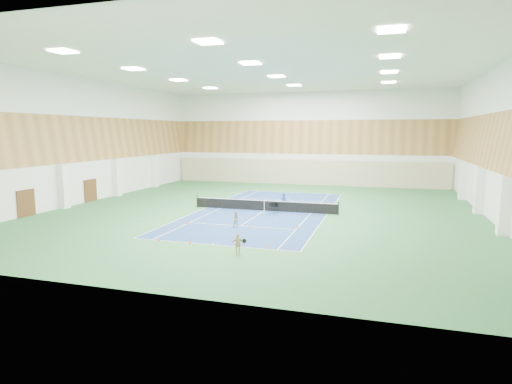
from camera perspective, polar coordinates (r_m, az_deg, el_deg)
ground at (r=37.45m, az=1.11°, el=-2.53°), size 40.00×40.00×0.00m
room_shell at (r=36.83m, az=1.14°, el=6.69°), size 36.00×40.00×12.00m
wood_cladding at (r=36.84m, az=1.15°, el=9.80°), size 36.00×40.00×8.00m
ceiling_light_grid at (r=37.17m, az=1.16°, el=15.85°), size 21.40×25.40×0.06m
court_surface at (r=37.45m, az=1.11°, el=-2.52°), size 10.97×23.77×0.01m
tennis_balls_scatter at (r=37.44m, az=1.11°, el=-2.46°), size 10.57×22.77×0.07m
tennis_net at (r=37.35m, az=1.11°, el=-1.70°), size 12.80×0.10×1.10m
back_curtain at (r=56.33m, az=6.56°, el=2.61°), size 35.40×0.16×3.20m
door_left_a at (r=39.53m, az=-28.31°, el=-1.31°), size 0.08×1.80×2.20m
door_left_b at (r=45.45m, az=-21.19°, el=0.20°), size 0.08×1.80×2.20m
coach at (r=37.49m, az=3.73°, el=-1.30°), size 0.67×0.56×1.58m
child_court at (r=31.10m, az=-2.65°, el=-3.63°), size 0.65×0.55×1.15m
child_apron at (r=24.15m, az=-2.46°, el=-6.97°), size 0.77×0.56×1.21m
ball_cart at (r=35.90m, az=2.38°, el=-2.20°), size 0.73×0.73×0.97m
cone_svc_a at (r=32.58m, az=-9.11°, el=-4.00°), size 0.23×0.23×0.25m
cone_svc_b at (r=32.01m, az=-4.21°, el=-4.19°), size 0.17×0.17×0.19m
cone_svc_c at (r=30.64m, az=-0.71°, el=-4.71°), size 0.18×0.18×0.20m
cone_svc_d at (r=30.95m, az=5.49°, el=-4.61°), size 0.19×0.19×0.21m
cone_base_a at (r=27.91m, az=-12.83°, el=-6.19°), size 0.17×0.17×0.19m
cone_base_b at (r=26.87m, az=-8.77°, el=-6.62°), size 0.19×0.19×0.21m
cone_base_c at (r=26.02m, az=-2.21°, el=-6.97°), size 0.22×0.22×0.24m
cone_base_d at (r=25.82m, az=1.73°, el=-7.14°), size 0.18×0.18×0.20m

